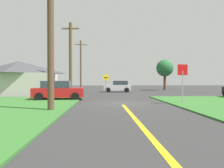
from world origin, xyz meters
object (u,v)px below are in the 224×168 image
object	(u,v)px
car_approaching_junction	(118,86)
utility_pole_far	(81,65)
stop_sign	(183,76)
utility_pole_mid	(71,59)
parked_car_near_building	(58,90)
barn	(19,78)
utility_pole_near	(51,40)
direction_sign	(106,82)
oak_tree_left	(165,68)

from	to	relation	value
car_approaching_junction	utility_pole_far	bearing A→B (deg)	-14.24
stop_sign	utility_pole_mid	bearing A→B (deg)	-50.57
parked_car_near_building	stop_sign	bearing A→B (deg)	-26.11
stop_sign	barn	bearing A→B (deg)	-44.26
utility_pole_near	direction_sign	xyz separation A→B (m)	(3.18, 12.57, -2.33)
car_approaching_junction	utility_pole_mid	world-z (taller)	utility_pole_mid
utility_pole_near	direction_sign	bearing A→B (deg)	75.82
utility_pole_near	utility_pole_far	world-z (taller)	utility_pole_far
stop_sign	direction_sign	bearing A→B (deg)	-71.40
stop_sign	barn	xyz separation A→B (m)	(-15.04, 10.30, -0.02)
utility_pole_far	oak_tree_left	world-z (taller)	utility_pole_far
utility_pole_near	oak_tree_left	bearing A→B (deg)	61.57
direction_sign	barn	xyz separation A→B (m)	(-9.88, 0.78, 0.42)
direction_sign	stop_sign	bearing A→B (deg)	-61.53
car_approaching_junction	utility_pole_far	xyz separation A→B (m)	(-5.53, 1.80, 3.20)
stop_sign	car_approaching_junction	size ratio (longest dim) A/B	0.70
car_approaching_junction	utility_pole_near	xyz separation A→B (m)	(-5.05, -19.46, 3.04)
stop_sign	utility_pole_mid	size ratio (longest dim) A/B	0.37
utility_pole_near	direction_sign	distance (m)	13.17
oak_tree_left	utility_pole_near	bearing A→B (deg)	-118.43
parked_car_near_building	direction_sign	distance (m)	7.13
utility_pole_mid	direction_sign	bearing A→B (deg)	27.93
utility_pole_far	barn	world-z (taller)	utility_pole_far
parked_car_near_building	utility_pole_near	size ratio (longest dim) A/B	0.58
stop_sign	parked_car_near_building	distance (m)	10.14
parked_car_near_building	utility_pole_mid	world-z (taller)	utility_pole_mid
utility_pole_mid	direction_sign	world-z (taller)	utility_pole_mid
oak_tree_left	barn	size ratio (longest dim) A/B	0.66
direction_sign	oak_tree_left	distance (m)	15.99
utility_pole_mid	barn	world-z (taller)	utility_pole_mid
utility_pole_far	barn	distance (m)	10.28
utility_pole_mid	barn	bearing A→B (deg)	156.45
car_approaching_junction	direction_sign	distance (m)	7.18
barn	utility_pole_near	bearing A→B (deg)	-63.32
oak_tree_left	utility_pole_far	bearing A→B (deg)	-166.10
barn	parked_car_near_building	bearing A→B (deg)	-48.79
utility_pole_far	direction_sign	size ratio (longest dim) A/B	3.18
stop_sign	parked_car_near_building	world-z (taller)	stop_sign
utility_pole_near	barn	bearing A→B (deg)	116.68
utility_pole_far	stop_sign	bearing A→B (deg)	-64.17
barn	oak_tree_left	bearing A→B (deg)	29.47
parked_car_near_building	direction_sign	xyz separation A→B (m)	(4.17, 5.74, 0.70)
stop_sign	utility_pole_mid	xyz separation A→B (m)	(-8.82, 7.58, 1.94)
direction_sign	oak_tree_left	size ratio (longest dim) A/B	0.46
utility_pole_mid	utility_pole_far	world-z (taller)	utility_pole_far
stop_sign	direction_sign	distance (m)	10.84
car_approaching_junction	parked_car_near_building	size ratio (longest dim) A/B	0.91
parked_car_near_building	utility_pole_far	distance (m)	14.79
car_approaching_junction	stop_sign	bearing A→B (deg)	105.14
barn	direction_sign	bearing A→B (deg)	-4.50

